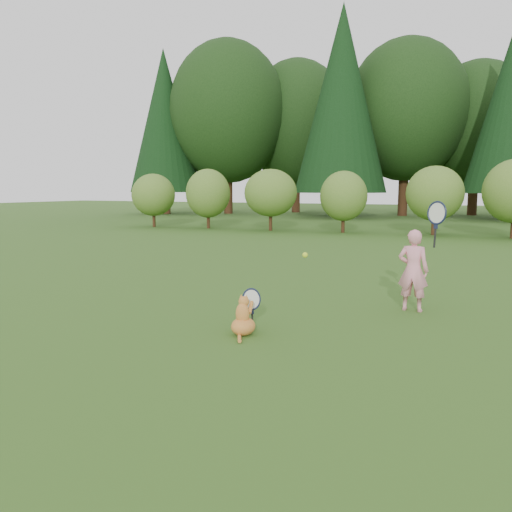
% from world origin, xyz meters
% --- Properties ---
extents(ground, '(100.00, 100.00, 0.00)m').
position_xyz_m(ground, '(0.00, 0.00, 0.00)').
color(ground, '#1D4B15').
rests_on(ground, ground).
extents(shrub_row, '(28.00, 3.00, 2.80)m').
position_xyz_m(shrub_row, '(0.00, 13.00, 1.40)').
color(shrub_row, '#436E22').
rests_on(shrub_row, ground).
extents(woodland_backdrop, '(48.00, 10.00, 15.00)m').
position_xyz_m(woodland_backdrop, '(0.00, 23.00, 7.50)').
color(woodland_backdrop, black).
rests_on(woodland_backdrop, ground).
extents(child, '(0.66, 0.39, 1.77)m').
position_xyz_m(child, '(2.56, 1.07, 0.62)').
color(child, pink).
rests_on(child, ground).
extents(cat, '(0.34, 0.68, 0.66)m').
position_xyz_m(cat, '(0.85, -0.99, 0.25)').
color(cat, '#C86126').
rests_on(cat, ground).
extents(tennis_ball, '(0.07, 0.07, 0.07)m').
position_xyz_m(tennis_ball, '(1.31, -0.08, 0.88)').
color(tennis_ball, '#ACDE1A').
rests_on(tennis_ball, ground).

